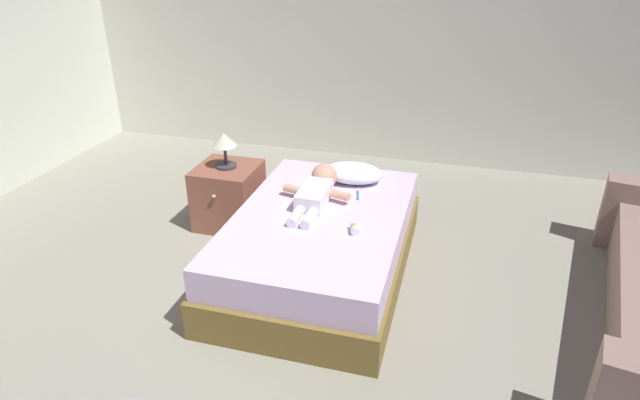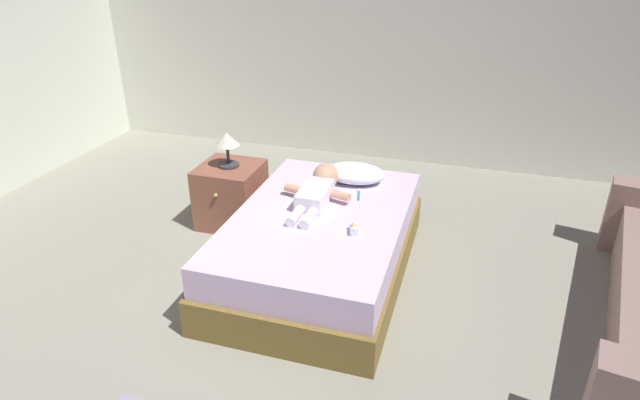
# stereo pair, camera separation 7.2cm
# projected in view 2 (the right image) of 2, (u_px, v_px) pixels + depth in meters

# --- Properties ---
(ground_plane) EXTENTS (8.00, 8.00, 0.00)m
(ground_plane) POSITION_uv_depth(u_px,v_px,m) (264.00, 338.00, 3.08)
(ground_plane) COLOR gray
(wall_behind_bed) EXTENTS (8.00, 0.12, 2.56)m
(wall_behind_bed) POSITION_uv_depth(u_px,v_px,m) (379.00, 29.00, 5.08)
(wall_behind_bed) COLOR silver
(wall_behind_bed) RESTS_ON ground_plane
(bed) EXTENTS (1.12, 1.74, 0.45)m
(bed) POSITION_uv_depth(u_px,v_px,m) (320.00, 244.00, 3.58)
(bed) COLOR brown
(bed) RESTS_ON ground_plane
(pillow) EXTENTS (0.44, 0.30, 0.13)m
(pillow) POSITION_uv_depth(u_px,v_px,m) (355.00, 173.00, 3.90)
(pillow) COLOR white
(pillow) RESTS_ON bed
(baby) EXTENTS (0.48, 0.71, 0.18)m
(baby) POSITION_uv_depth(u_px,v_px,m) (318.00, 190.00, 3.64)
(baby) COLOR white
(baby) RESTS_ON bed
(toothbrush) EXTENTS (0.04, 0.15, 0.02)m
(toothbrush) POSITION_uv_depth(u_px,v_px,m) (359.00, 195.00, 3.71)
(toothbrush) COLOR #2A86E4
(toothbrush) RESTS_ON bed
(nightstand) EXTENTS (0.46, 0.49, 0.49)m
(nightstand) POSITION_uv_depth(u_px,v_px,m) (231.00, 195.00, 4.21)
(nightstand) COLOR brown
(nightstand) RESTS_ON ground_plane
(lamp) EXTENTS (0.19, 0.19, 0.27)m
(lamp) POSITION_uv_depth(u_px,v_px,m) (227.00, 142.00, 4.02)
(lamp) COLOR #333338
(lamp) RESTS_ON nightstand
(baby_bottle) EXTENTS (0.08, 0.10, 0.07)m
(baby_bottle) POSITION_uv_depth(u_px,v_px,m) (354.00, 228.00, 3.24)
(baby_bottle) COLOR white
(baby_bottle) RESTS_ON bed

